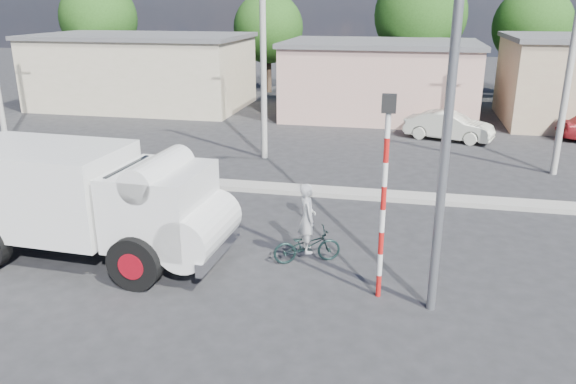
% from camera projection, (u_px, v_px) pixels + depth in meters
% --- Properties ---
extents(ground_plane, '(120.00, 120.00, 0.00)m').
position_uv_depth(ground_plane, '(215.00, 315.00, 11.38)').
color(ground_plane, '#262729').
rests_on(ground_plane, ground).
extents(median, '(40.00, 0.80, 0.16)m').
position_uv_depth(median, '(293.00, 189.00, 18.76)').
color(median, '#99968E').
rests_on(median, ground).
extents(truck, '(6.81, 2.96, 2.77)m').
position_uv_depth(truck, '(91.00, 200.00, 13.46)').
color(truck, black).
rests_on(truck, ground).
extents(bicycle, '(1.75, 1.17, 0.87)m').
position_uv_depth(bicycle, '(307.00, 246.00, 13.59)').
color(bicycle, black).
rests_on(bicycle, ground).
extents(cyclist, '(0.62, 0.73, 1.71)m').
position_uv_depth(cyclist, '(307.00, 230.00, 13.45)').
color(cyclist, silver).
rests_on(cyclist, ground).
extents(car_cream, '(4.16, 2.48, 1.29)m').
position_uv_depth(car_cream, '(449.00, 126.00, 25.62)').
color(car_cream, beige).
rests_on(car_cream, ground).
extents(traffic_pole, '(0.28, 0.18, 4.36)m').
position_uv_depth(traffic_pole, '(385.00, 182.00, 11.30)').
color(traffic_pole, red).
rests_on(traffic_pole, ground).
extents(streetlight, '(2.34, 0.22, 9.00)m').
position_uv_depth(streetlight, '(444.00, 65.00, 10.08)').
color(streetlight, slate).
rests_on(streetlight, ground).
extents(building_row, '(37.80, 7.30, 4.44)m').
position_uv_depth(building_row, '(363.00, 76.00, 30.85)').
color(building_row, '#C3B893').
rests_on(building_row, ground).
extents(tree_row, '(43.62, 7.43, 8.42)m').
position_uv_depth(tree_row, '(416.00, 19.00, 35.38)').
color(tree_row, '#38281E').
rests_on(tree_row, ground).
extents(utility_poles, '(35.40, 0.24, 8.00)m').
position_uv_depth(utility_poles, '(402.00, 58.00, 20.54)').
color(utility_poles, '#99968E').
rests_on(utility_poles, ground).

